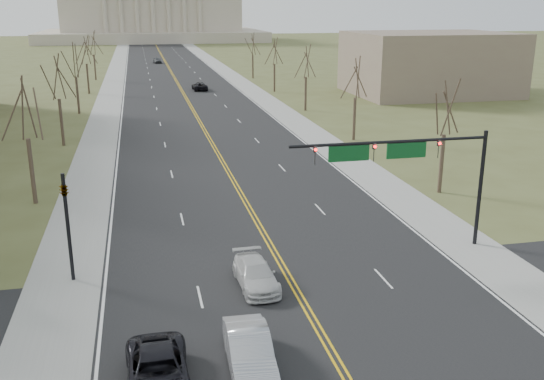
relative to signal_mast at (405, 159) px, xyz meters
name	(u,v)px	position (x,y,z in m)	size (l,w,h in m)	color
road	(174,77)	(-7.45, 96.50, -5.76)	(20.00, 380.00, 0.01)	black
cross_road	(316,325)	(-7.45, -7.50, -5.76)	(120.00, 14.00, 0.01)	black
sidewalk_left	(114,78)	(-19.45, 96.50, -5.75)	(4.00, 380.00, 0.03)	gray
sidewalk_right	(231,75)	(4.55, 96.50, -5.75)	(4.00, 380.00, 0.03)	gray
center_line	(174,77)	(-7.45, 96.50, -5.75)	(0.42, 380.00, 0.01)	gold
edge_line_left	(126,78)	(-17.25, 96.50, -5.75)	(0.15, 380.00, 0.01)	silver
edge_line_right	(221,76)	(2.35, 96.50, -5.75)	(0.15, 380.00, 0.01)	silver
capitol	(151,5)	(-7.45, 236.41, 8.44)	(90.00, 60.00, 50.00)	#B8AC9A
signal_mast	(405,159)	(0.00, 0.00, 0.00)	(12.12, 0.44, 7.20)	black
signal_left	(67,215)	(-18.95, 0.00, -2.05)	(0.32, 0.36, 6.00)	black
tree_r_0	(446,111)	(8.05, 10.50, 0.79)	(3.74, 3.74, 8.50)	#3A2E22
tree_l_0	(25,112)	(-22.95, 14.50, 1.18)	(3.96, 3.96, 9.00)	#3A2E22
tree_r_1	(356,80)	(8.05, 30.50, 0.79)	(3.74, 3.74, 8.50)	#3A2E22
tree_l_1	(57,80)	(-22.95, 34.50, 1.18)	(3.96, 3.96, 9.00)	#3A2E22
tree_r_2	(306,63)	(8.05, 50.50, 0.79)	(3.74, 3.74, 8.50)	#3A2E22
tree_l_2	(75,62)	(-22.95, 54.50, 1.18)	(3.96, 3.96, 9.00)	#3A2E22
tree_r_3	(274,53)	(8.05, 70.50, 0.79)	(3.74, 3.74, 8.50)	#3A2E22
tree_l_3	(86,52)	(-22.95, 74.50, 1.18)	(3.96, 3.96, 9.00)	#3A2E22
tree_r_4	(253,45)	(8.05, 90.50, 0.79)	(3.74, 3.74, 8.50)	#3A2E22
tree_l_4	(93,44)	(-22.95, 94.50, 1.18)	(3.96, 3.96, 9.00)	#3A2E22
bldg_right_mass	(429,63)	(32.55, 62.50, -0.76)	(25.00, 20.00, 10.00)	#725F51
car_sb_inner_lead	(249,351)	(-11.11, -10.34, -4.94)	(1.72, 4.94, 1.63)	#A4A5AC
car_sb_outer_lead	(158,372)	(-14.81, -10.91, -5.02)	(2.43, 5.27, 1.46)	black
car_sb_inner_second	(256,274)	(-9.41, -2.88, -5.07)	(1.89, 4.66, 1.35)	silver
car_far_nb	(200,86)	(-4.36, 74.99, -5.05)	(2.33, 5.05, 1.40)	black
car_far_sb	(157,60)	(-9.66, 128.59, -5.00)	(1.76, 4.38, 1.49)	#494B50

